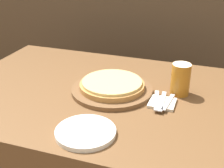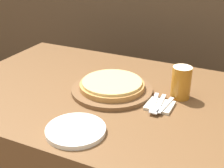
{
  "view_description": "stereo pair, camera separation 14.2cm",
  "coord_description": "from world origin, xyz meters",
  "px_view_note": "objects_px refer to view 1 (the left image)",
  "views": [
    {
      "loc": [
        0.49,
        -1.2,
        1.36
      ],
      "look_at": [
        0.07,
        0.01,
        0.75
      ],
      "focal_mm": 50.0,
      "sensor_mm": 36.0,
      "label": 1
    },
    {
      "loc": [
        0.62,
        -1.14,
        1.36
      ],
      "look_at": [
        0.07,
        0.01,
        0.75
      ],
      "focal_mm": 50.0,
      "sensor_mm": 36.0,
      "label": 2
    }
  ],
  "objects_px": {
    "dinner_plate": "(86,132)",
    "fork": "(157,100)",
    "spoon": "(168,102)",
    "beer_glass": "(181,78)",
    "pizza_on_board": "(112,87)",
    "dinner_knife": "(162,101)"
  },
  "relations": [
    {
      "from": "dinner_plate",
      "to": "fork",
      "type": "height_order",
      "value": "dinner_plate"
    },
    {
      "from": "dinner_plate",
      "to": "fork",
      "type": "distance_m",
      "value": 0.37
    },
    {
      "from": "fork",
      "to": "spoon",
      "type": "relative_size",
      "value": 1.17
    },
    {
      "from": "fork",
      "to": "beer_glass",
      "type": "bearing_deg",
      "value": 56.86
    },
    {
      "from": "pizza_on_board",
      "to": "spoon",
      "type": "bearing_deg",
      "value": -8.49
    },
    {
      "from": "dinner_knife",
      "to": "beer_glass",
      "type": "bearing_deg",
      "value": 65.89
    },
    {
      "from": "beer_glass",
      "to": "dinner_knife",
      "type": "relative_size",
      "value": 0.81
    },
    {
      "from": "beer_glass",
      "to": "fork",
      "type": "relative_size",
      "value": 0.81
    },
    {
      "from": "spoon",
      "to": "fork",
      "type": "bearing_deg",
      "value": -180.0
    },
    {
      "from": "beer_glass",
      "to": "spoon",
      "type": "bearing_deg",
      "value": -103.61
    },
    {
      "from": "fork",
      "to": "dinner_knife",
      "type": "height_order",
      "value": "same"
    },
    {
      "from": "beer_glass",
      "to": "fork",
      "type": "height_order",
      "value": "beer_glass"
    },
    {
      "from": "pizza_on_board",
      "to": "dinner_knife",
      "type": "relative_size",
      "value": 2.07
    },
    {
      "from": "dinner_plate",
      "to": "dinner_knife",
      "type": "distance_m",
      "value": 0.38
    },
    {
      "from": "dinner_plate",
      "to": "dinner_knife",
      "type": "xyz_separation_m",
      "value": [
        0.22,
        0.31,
        0.01
      ]
    },
    {
      "from": "pizza_on_board",
      "to": "spoon",
      "type": "height_order",
      "value": "pizza_on_board"
    },
    {
      "from": "beer_glass",
      "to": "fork",
      "type": "bearing_deg",
      "value": -123.14
    },
    {
      "from": "fork",
      "to": "dinner_knife",
      "type": "distance_m",
      "value": 0.03
    },
    {
      "from": "fork",
      "to": "dinner_plate",
      "type": "bearing_deg",
      "value": -121.84
    },
    {
      "from": "pizza_on_board",
      "to": "dinner_knife",
      "type": "height_order",
      "value": "pizza_on_board"
    },
    {
      "from": "dinner_knife",
      "to": "fork",
      "type": "bearing_deg",
      "value": -180.0
    },
    {
      "from": "pizza_on_board",
      "to": "beer_glass",
      "type": "distance_m",
      "value": 0.31
    }
  ]
}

